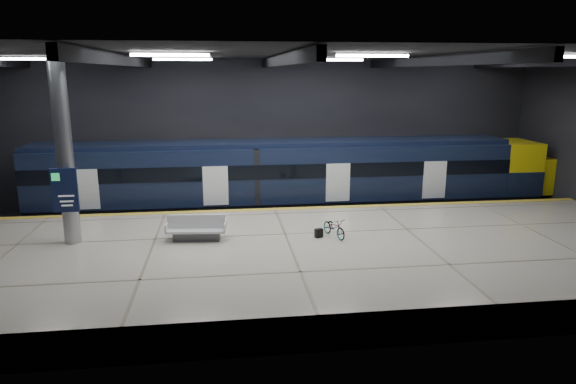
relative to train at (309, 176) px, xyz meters
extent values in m
plane|color=black|center=(-2.07, -5.50, -2.06)|extent=(30.00, 30.00, 0.00)
cube|color=black|center=(-2.07, 2.50, 1.94)|extent=(30.00, 0.10, 8.00)
cube|color=black|center=(-2.07, -13.50, 1.94)|extent=(30.00, 0.10, 8.00)
cube|color=black|center=(-2.07, -5.50, 5.94)|extent=(30.00, 16.00, 0.10)
cube|color=black|center=(-8.07, -5.50, 5.69)|extent=(0.25, 16.00, 0.40)
cube|color=black|center=(-2.07, -5.50, 5.69)|extent=(0.25, 16.00, 0.40)
cube|color=black|center=(3.93, -5.50, 5.69)|extent=(0.25, 16.00, 0.40)
cube|color=black|center=(9.93, -5.50, 5.69)|extent=(0.25, 16.00, 0.40)
cube|color=white|center=(-6.07, -7.50, 5.82)|extent=(2.60, 0.18, 0.10)
cube|color=white|center=(0.93, -7.50, 5.82)|extent=(2.60, 0.18, 0.10)
cube|color=white|center=(7.93, -7.50, 5.82)|extent=(2.60, 0.18, 0.10)
cube|color=white|center=(-13.07, -1.50, 5.82)|extent=(2.60, 0.18, 0.10)
cube|color=white|center=(-6.07, -1.50, 5.82)|extent=(2.60, 0.18, 0.10)
cube|color=white|center=(0.93, -1.50, 5.82)|extent=(2.60, 0.18, 0.10)
cube|color=white|center=(7.93, -1.50, 5.82)|extent=(2.60, 0.18, 0.10)
cube|color=beige|center=(-2.07, -8.00, -1.51)|extent=(30.00, 11.00, 1.10)
cube|color=gold|center=(-2.07, -2.75, -0.95)|extent=(30.00, 0.40, 0.01)
cube|color=gray|center=(-2.07, -0.72, -1.98)|extent=(30.00, 0.08, 0.16)
cube|color=gray|center=(-2.07, 0.72, -1.98)|extent=(30.00, 0.08, 0.16)
cube|color=black|center=(-1.80, 0.00, -1.51)|extent=(24.00, 2.58, 0.80)
cube|color=black|center=(-1.80, 0.00, 0.27)|extent=(24.00, 2.80, 2.75)
cube|color=black|center=(-1.80, 0.00, 1.76)|extent=(24.00, 2.30, 0.24)
cube|color=black|center=(-1.80, -1.41, 0.54)|extent=(24.00, 0.04, 0.70)
cube|color=white|center=(1.20, -1.41, -0.06)|extent=(1.20, 0.05, 1.90)
cube|color=yellow|center=(11.20, 0.00, 0.27)|extent=(2.00, 2.80, 2.75)
ellipsoid|color=yellow|center=(13.80, 0.00, -0.21)|extent=(3.60, 2.52, 1.90)
cube|color=black|center=(11.50, 0.00, 0.44)|extent=(1.60, 2.38, 0.80)
cube|color=#595B60|center=(-5.48, -6.80, -0.80)|extent=(1.78, 0.70, 0.33)
cube|color=silver|center=(-5.48, -6.80, -0.55)|extent=(2.25, 1.12, 0.09)
cube|color=silver|center=(-5.48, -6.80, -0.24)|extent=(2.18, 0.28, 0.54)
cube|color=silver|center=(-6.57, -6.70, -0.41)|extent=(0.15, 0.93, 0.33)
cube|color=silver|center=(-4.40, -6.90, -0.41)|extent=(0.15, 0.93, 0.33)
imported|color=#99999E|center=(-0.23, -7.11, -0.57)|extent=(0.98, 1.55, 0.77)
cube|color=black|center=(-0.83, -7.11, -0.78)|extent=(0.35, 0.28, 0.35)
cylinder|color=#9EA0A5|center=(-10.07, -6.50, 2.49)|extent=(0.60, 0.60, 6.90)
cube|color=#10193B|center=(-10.07, -6.92, 1.14)|extent=(0.90, 0.12, 1.60)
camera|label=1|loc=(-4.45, -25.67, 5.25)|focal=32.00mm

